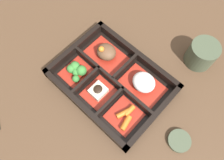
# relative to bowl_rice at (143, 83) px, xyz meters

# --- Properties ---
(ground_plane) EXTENTS (3.00, 3.00, 0.00)m
(ground_plane) POSITION_rel_bowl_rice_xyz_m (-0.07, -0.05, -0.03)
(ground_plane) COLOR #4C3523
(bento_base) EXTENTS (0.31, 0.23, 0.01)m
(bento_base) POSITION_rel_bowl_rice_xyz_m (-0.07, -0.05, -0.02)
(bento_base) COLOR black
(bento_base) RESTS_ON ground_plane
(bento_rim) EXTENTS (0.31, 0.23, 0.04)m
(bento_rim) POSITION_rel_bowl_rice_xyz_m (-0.07, -0.05, -0.01)
(bento_rim) COLOR black
(bento_rim) RESTS_ON ground_plane
(bowl_stew) EXTENTS (0.12, 0.08, 0.05)m
(bowl_stew) POSITION_rel_bowl_rice_xyz_m (-0.14, -0.00, -0.00)
(bowl_stew) COLOR maroon
(bowl_stew) RESTS_ON bento_base
(bowl_rice) EXTENTS (0.12, 0.08, 0.05)m
(bowl_rice) POSITION_rel_bowl_rice_xyz_m (0.00, 0.00, 0.00)
(bowl_rice) COLOR maroon
(bowl_rice) RESTS_ON bento_base
(bowl_greens) EXTENTS (0.07, 0.08, 0.03)m
(bowl_greens) POSITION_rel_bowl_rice_xyz_m (-0.16, -0.10, -0.01)
(bowl_greens) COLOR maroon
(bowl_greens) RESTS_ON bento_base
(bowl_tofu) EXTENTS (0.07, 0.08, 0.03)m
(bowl_tofu) POSITION_rel_bowl_rice_xyz_m (-0.08, -0.10, -0.01)
(bowl_tofu) COLOR maroon
(bowl_tofu) RESTS_ON bento_base
(bowl_carrots) EXTENTS (0.08, 0.08, 0.02)m
(bowl_carrots) POSITION_rel_bowl_rice_xyz_m (0.02, -0.10, -0.01)
(bowl_carrots) COLOR maroon
(bowl_carrots) RESTS_ON bento_base
(tea_cup) EXTENTS (0.08, 0.08, 0.07)m
(tea_cup) POSITION_rel_bowl_rice_xyz_m (0.06, 0.18, 0.01)
(tea_cup) COLOR #424C38
(tea_cup) RESTS_ON ground_plane
(sauce_dish) EXTENTS (0.06, 0.06, 0.01)m
(sauce_dish) POSITION_rel_bowl_rice_xyz_m (0.16, -0.05, -0.02)
(sauce_dish) COLOR #424C38
(sauce_dish) RESTS_ON ground_plane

